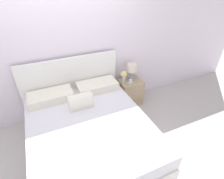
# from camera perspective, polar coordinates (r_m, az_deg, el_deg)

# --- Properties ---
(ground_plane) EXTENTS (12.00, 12.00, 0.00)m
(ground_plane) POSITION_cam_1_polar(r_m,az_deg,el_deg) (3.60, -11.84, -6.44)
(ground_plane) COLOR #BCB7B2
(wall_back) EXTENTS (8.00, 0.06, 2.60)m
(wall_back) POSITION_cam_1_polar(r_m,az_deg,el_deg) (3.03, -15.02, 13.71)
(wall_back) COLOR white
(wall_back) RESTS_ON ground_plane
(bed) EXTENTS (1.71, 1.98, 1.12)m
(bed) POSITION_cam_1_polar(r_m,az_deg,el_deg) (2.74, -7.83, -13.03)
(bed) COLOR white
(bed) RESTS_ON ground_plane
(nightstand) EXTENTS (0.44, 0.39, 0.51)m
(nightstand) POSITION_cam_1_polar(r_m,az_deg,el_deg) (3.61, 5.95, -0.70)
(nightstand) COLOR tan
(nightstand) RESTS_ON ground_plane
(table_lamp) EXTENTS (0.19, 0.19, 0.32)m
(table_lamp) POSITION_cam_1_polar(r_m,az_deg,el_deg) (3.44, 6.46, 6.64)
(table_lamp) COLOR #A8B2BC
(table_lamp) RESTS_ON nightstand
(flower_vase) EXTENTS (0.13, 0.13, 0.22)m
(flower_vase) POSITION_cam_1_polar(r_m,az_deg,el_deg) (3.38, 3.90, 4.67)
(flower_vase) COLOR silver
(flower_vase) RESTS_ON nightstand
(teacup) EXTENTS (0.11, 0.11, 0.06)m
(teacup) POSITION_cam_1_polar(r_m,az_deg,el_deg) (3.42, 5.99, 2.76)
(teacup) COLOR white
(teacup) RESTS_ON nightstand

